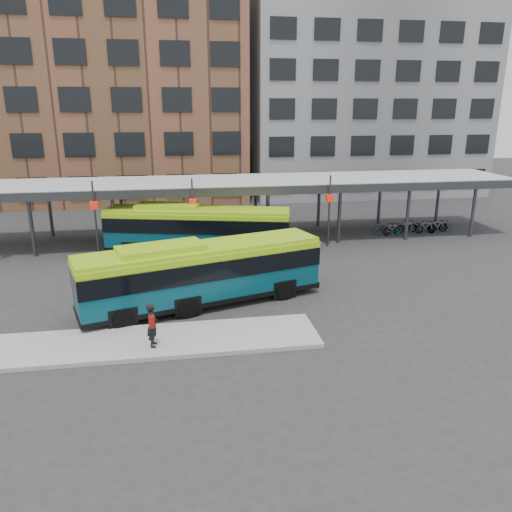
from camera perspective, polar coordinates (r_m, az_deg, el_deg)
The scene contains 9 objects.
ground at distance 23.90m, azimuth 1.22°, elevation -5.82°, with size 120.00×120.00×0.00m, color #28282B.
boarding_island at distance 20.84m, azimuth -12.47°, elevation -9.57°, with size 14.00×3.00×0.18m, color gray.
canopy at distance 35.16m, azimuth -2.68°, elevation 8.23°, with size 40.00×6.53×4.80m.
building_brick at distance 54.00m, azimuth -16.45°, elevation 18.21°, with size 26.00×14.00×22.00m, color brown.
building_grey at distance 57.27m, azimuth 11.75°, elevation 17.42°, with size 24.00×14.00×20.00m, color slate.
bus_front at distance 23.71m, azimuth -6.26°, elevation -1.81°, with size 11.80×5.72×3.19m.
bus_rear at distance 32.04m, azimuth -6.74°, elevation 3.17°, with size 11.86×5.27×3.20m.
pedestrian at distance 19.89m, azimuth -11.76°, elevation -7.68°, with size 0.46×0.69×1.78m.
bike_rack at distance 39.06m, azimuth 17.76°, elevation 3.17°, with size 6.36×1.68×0.98m.
Camera 1 is at (-4.05, -21.64, 9.28)m, focal length 35.00 mm.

